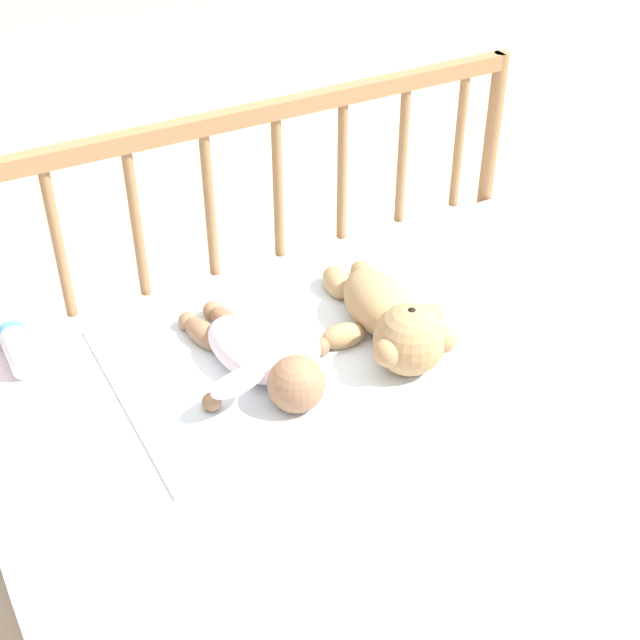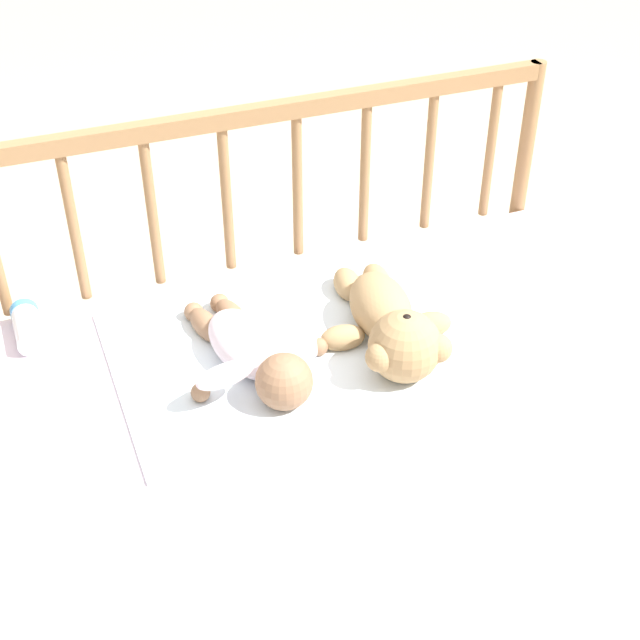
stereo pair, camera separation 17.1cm
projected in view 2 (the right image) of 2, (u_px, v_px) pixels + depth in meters
name	position (u px, v px, depth m)	size (l,w,h in m)	color
ground_plane	(320.00, 511.00, 2.04)	(12.00, 12.00, 0.00)	#C6B293
crib_mattress	(320.00, 434.00, 1.89)	(1.35, 0.63, 0.48)	silver
crib_rail	(263.00, 212.00, 1.93)	(1.35, 0.04, 0.85)	#997047
blanket	(315.00, 343.00, 1.75)	(0.78, 0.50, 0.01)	white
teddy_bear	(390.00, 323.00, 1.71)	(0.27, 0.40, 0.14)	tan
baby	(253.00, 351.00, 1.67)	(0.29, 0.39, 0.10)	white
baby_bottle	(27.00, 323.00, 1.76)	(0.06, 0.15, 0.06)	white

